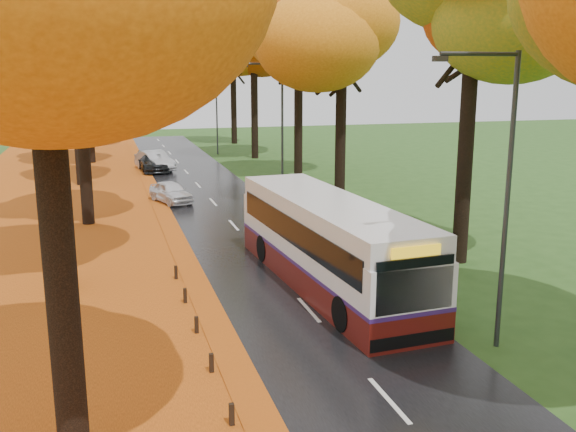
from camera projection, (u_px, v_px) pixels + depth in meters
name	position (u px, v px, depth m)	size (l,w,h in m)	color
road	(230.00, 221.00, 32.65)	(6.50, 90.00, 0.04)	black
centre_line	(230.00, 221.00, 32.65)	(0.12, 90.00, 0.01)	silver
leaf_verge	(42.00, 234.00, 30.20)	(12.00, 90.00, 0.02)	maroon
leaf_drift	(169.00, 225.00, 31.82)	(0.90, 90.00, 0.01)	orange
trees_left	(69.00, 27.00, 30.53)	(9.20, 74.00, 13.88)	black
trees_right	(351.00, 29.00, 34.27)	(9.30, 74.20, 13.96)	black
streetlamp_near	(500.00, 180.00, 16.77)	(2.45, 0.18, 8.00)	#333538
streetlamp_mid	(278.00, 120.00, 37.38)	(2.45, 0.18, 8.00)	#333538
streetlamp_far	(214.00, 103.00, 57.98)	(2.45, 0.18, 8.00)	#333538
bus	(328.00, 241.00, 22.50)	(3.47, 11.92, 3.10)	#51110C
car_white	(171.00, 192.00, 37.10)	(1.45, 3.61, 1.23)	silver
car_silver	(155.00, 161.00, 49.07)	(1.59, 4.55, 1.50)	#A9ABB1
car_dark	(153.00, 162.00, 48.82)	(1.93, 4.75, 1.38)	black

